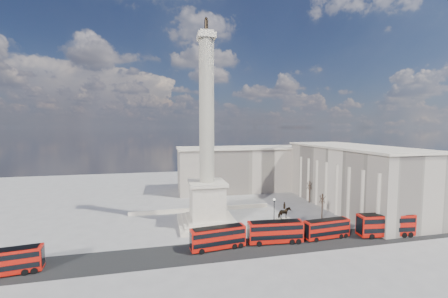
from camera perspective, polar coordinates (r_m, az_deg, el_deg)
ground at (r=66.15m, az=-2.80°, el=-16.83°), size 180.00×180.00×0.00m
asphalt_road at (r=58.21m, az=4.14°, el=-19.91°), size 120.00×9.00×0.01m
nelsons_column at (r=67.49m, az=-3.56°, el=-5.01°), size 14.00×14.00×49.85m
balustrade_wall at (r=80.94m, az=-4.76°, el=-12.40°), size 40.00×0.60×1.10m
building_east at (r=91.01m, az=25.25°, el=-5.25°), size 19.00×46.00×18.60m
building_northeast at (r=106.39m, az=4.19°, el=-4.02°), size 51.00×17.00×16.60m
red_bus_a at (r=57.00m, az=-1.20°, el=-17.90°), size 11.18×3.77×4.45m
red_bus_b at (r=60.53m, az=10.68°, el=-16.51°), size 11.61×3.58×4.64m
red_bus_c at (r=65.84m, az=20.61°, el=-15.20°), size 10.41×3.17×4.16m
red_bus_d at (r=72.33m, az=30.61°, el=-13.36°), size 12.63×4.16×5.03m
red_bus_e at (r=59.87m, az=-38.59°, el=-17.85°), size 10.85×3.82×4.31m
victorian_lamp at (r=69.67m, az=10.38°, el=-12.28°), size 0.59×0.59×6.85m
equestrian_statue at (r=64.09m, az=12.37°, el=-15.11°), size 3.67×2.75×7.74m
bare_tree_near at (r=79.40m, az=27.33°, el=-8.43°), size 2.02×2.02×8.86m
bare_tree_mid at (r=77.73m, az=19.76°, el=-9.58°), size 1.84×1.84×6.98m
bare_tree_far at (r=92.29m, az=17.34°, el=-7.12°), size 1.80×1.80×7.37m
pedestrian_walking at (r=70.09m, az=21.80°, el=-15.25°), size 0.62×0.48×1.50m
pedestrian_standing at (r=70.62m, az=22.52°, el=-15.01°), size 0.86×0.67×1.75m
pedestrian_crossing at (r=65.99m, az=5.91°, el=-16.15°), size 0.99×0.89×1.62m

